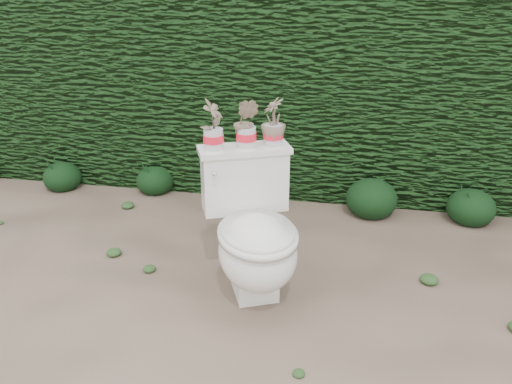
% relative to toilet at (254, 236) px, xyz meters
% --- Properties ---
extents(ground, '(60.00, 60.00, 0.00)m').
position_rel_toilet_xyz_m(ground, '(-0.21, 0.18, -0.36)').
color(ground, '#836D5A').
rests_on(ground, ground).
extents(hedge, '(8.00, 1.00, 1.60)m').
position_rel_toilet_xyz_m(hedge, '(-0.21, 1.78, 0.44)').
color(hedge, '#1C4416').
rests_on(hedge, ground).
extents(toilet, '(0.69, 0.80, 0.78)m').
position_rel_toilet_xyz_m(toilet, '(0.00, 0.00, 0.00)').
color(toilet, white).
rests_on(toilet, ground).
extents(potted_plant_left, '(0.12, 0.15, 0.25)m').
position_rel_toilet_xyz_m(potted_plant_left, '(-0.25, 0.15, 0.55)').
color(potted_plant_left, '#288337').
rests_on(potted_plant_left, toilet).
extents(potted_plant_center, '(0.16, 0.13, 0.25)m').
position_rel_toilet_xyz_m(potted_plant_center, '(-0.09, 0.22, 0.55)').
color(potted_plant_center, '#288337').
rests_on(potted_plant_center, toilet).
extents(potted_plant_right, '(0.18, 0.18, 0.24)m').
position_rel_toilet_xyz_m(potted_plant_right, '(0.05, 0.28, 0.54)').
color(potted_plant_right, '#288337').
rests_on(potted_plant_right, toilet).
extents(liriope_clump_1, '(0.31, 0.31, 0.25)m').
position_rel_toilet_xyz_m(liriope_clump_1, '(-1.86, 1.19, -0.23)').
color(liriope_clump_1, black).
rests_on(liriope_clump_1, ground).
extents(liriope_clump_2, '(0.30, 0.30, 0.24)m').
position_rel_toilet_xyz_m(liriope_clump_2, '(-1.07, 1.26, -0.23)').
color(liriope_clump_2, black).
rests_on(liriope_clump_2, ground).
extents(liriope_clump_3, '(0.40, 0.40, 0.32)m').
position_rel_toilet_xyz_m(liriope_clump_3, '(-0.25, 1.19, -0.19)').
color(liriope_clump_3, black).
rests_on(liriope_clump_3, ground).
extents(liriope_clump_4, '(0.37, 0.37, 0.30)m').
position_rel_toilet_xyz_m(liriope_clump_4, '(0.66, 1.16, -0.21)').
color(liriope_clump_4, black).
rests_on(liriope_clump_4, ground).
extents(liriope_clump_5, '(0.34, 0.34, 0.27)m').
position_rel_toilet_xyz_m(liriope_clump_5, '(1.36, 1.17, -0.22)').
color(liriope_clump_5, black).
rests_on(liriope_clump_5, ground).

